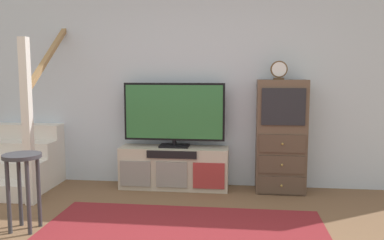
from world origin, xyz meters
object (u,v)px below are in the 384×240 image
at_px(media_console, 174,168).
at_px(desk_clock, 279,70).
at_px(television, 174,113).
at_px(bar_stool_near, 23,174).
at_px(side_cabinet, 281,137).

height_order(media_console, desk_clock, desk_clock).
relative_size(media_console, television, 1.08).
bearing_deg(television, media_console, -90.00).
height_order(desk_clock, bar_stool_near, desk_clock).
bearing_deg(media_console, side_cabinet, 0.45).
height_order(media_console, television, television).
distance_m(desk_clock, bar_stool_near, 2.95).
height_order(media_console, side_cabinet, side_cabinet).
relative_size(desk_clock, bar_stool_near, 0.31).
bearing_deg(side_cabinet, media_console, -179.55).
bearing_deg(desk_clock, bar_stool_near, -148.53).
bearing_deg(desk_clock, television, 178.68).
bearing_deg(television, desk_clock, -1.32).
relative_size(television, side_cabinet, 0.92).
distance_m(television, bar_stool_near, 1.92).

